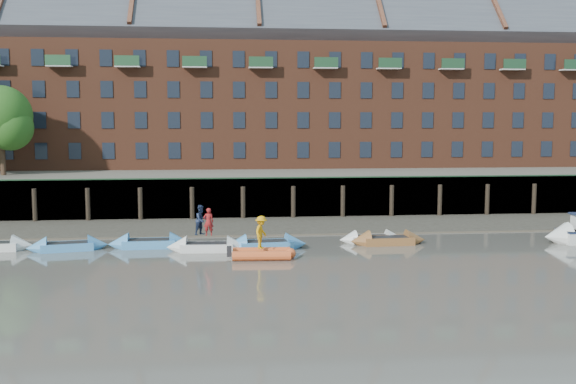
{
  "coord_description": "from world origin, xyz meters",
  "views": [
    {
      "loc": [
        -3.62,
        -31.14,
        7.91
      ],
      "look_at": [
        0.62,
        12.0,
        3.2
      ],
      "focal_mm": 42.0,
      "sensor_mm": 36.0,
      "label": 1
    }
  ],
  "objects": [
    {
      "name": "rib_tender",
      "position": [
        -1.29,
        6.52,
        0.27
      ],
      "size": [
        3.65,
        1.85,
        0.63
      ],
      "rotation": [
        0.0,
        0.0,
        -0.05
      ],
      "color": "#DE5827",
      "rests_on": "ground"
    },
    {
      "name": "person_rower_b",
      "position": [
        -4.9,
        9.26,
        1.86
      ],
      "size": [
        1.12,
        1.12,
        1.83
      ],
      "primitive_type": "imported",
      "rotation": [
        0.0,
        0.0,
        0.78
      ],
      "color": "#19233F",
      "rests_on": "rowboat_3"
    },
    {
      "name": "apartment_terrace",
      "position": [
        -0.0,
        36.99,
        12.82
      ],
      "size": [
        80.6,
        15.56,
        20.98
      ],
      "color": "brown",
      "rests_on": "bank_terrace"
    },
    {
      "name": "rowboat_3",
      "position": [
        -4.57,
        9.04,
        0.25
      ],
      "size": [
        4.93,
        1.67,
        1.41
      ],
      "rotation": [
        0.0,
        0.0,
        -0.05
      ],
      "color": "silver",
      "rests_on": "ground"
    },
    {
      "name": "mud_band",
      "position": [
        0.0,
        14.6,
        0.0
      ],
      "size": [
        110.0,
        1.6,
        0.1
      ],
      "primitive_type": "cube",
      "color": "#4C4336",
      "rests_on": "ground"
    },
    {
      "name": "rowboat_2",
      "position": [
        -8.15,
        10.49,
        0.26
      ],
      "size": [
        5.05,
        1.6,
        1.45
      ],
      "rotation": [
        0.0,
        0.0,
        0.03
      ],
      "color": "#4288C3",
      "rests_on": "ground"
    },
    {
      "name": "rowboat_4",
      "position": [
        -0.99,
        9.3,
        0.26
      ],
      "size": [
        5.13,
        1.96,
        1.45
      ],
      "rotation": [
        0.0,
        0.0,
        0.1
      ],
      "color": "#4288C3",
      "rests_on": "ground"
    },
    {
      "name": "person_rib_crew",
      "position": [
        -1.45,
        6.49,
        1.52
      ],
      "size": [
        1.12,
        1.39,
        1.87
      ],
      "primitive_type": "imported",
      "rotation": [
        0.0,
        0.0,
        1.16
      ],
      "color": "orange",
      "rests_on": "rib_tender"
    },
    {
      "name": "foreshore",
      "position": [
        0.0,
        18.0,
        0.0
      ],
      "size": [
        110.0,
        8.0,
        0.5
      ],
      "primitive_type": "cube",
      "color": "#3D382F",
      "rests_on": "ground"
    },
    {
      "name": "ground",
      "position": [
        0.0,
        0.0,
        0.0
      ],
      "size": [
        220.0,
        220.0,
        0.0
      ],
      "primitive_type": "plane",
      "color": "#5D5951",
      "rests_on": "ground"
    },
    {
      "name": "rowboat_5",
      "position": [
        5.92,
        10.96,
        0.22
      ],
      "size": [
        4.32,
        1.59,
        1.23
      ],
      "rotation": [
        0.0,
        0.0,
        0.09
      ],
      "color": "silver",
      "rests_on": "ground"
    },
    {
      "name": "bank_terrace",
      "position": [
        0.0,
        36.0,
        1.6
      ],
      "size": [
        110.0,
        28.0,
        3.2
      ],
      "primitive_type": "cube",
      "color": "#5E594D",
      "rests_on": "ground"
    },
    {
      "name": "person_rower_a",
      "position": [
        -4.47,
        8.98,
        1.79
      ],
      "size": [
        0.66,
        0.48,
        1.67
      ],
      "primitive_type": "imported",
      "rotation": [
        0.0,
        0.0,
        3.28
      ],
      "color": "maroon",
      "rests_on": "rowboat_3"
    },
    {
      "name": "rowboat_1",
      "position": [
        -12.99,
        10.06,
        0.24
      ],
      "size": [
        4.91,
        2.29,
        1.37
      ],
      "rotation": [
        0.0,
        0.0,
        0.2
      ],
      "color": "#4288C3",
      "rests_on": "ground"
    },
    {
      "name": "river_wall",
      "position": [
        -0.0,
        22.38,
        1.59
      ],
      "size": [
        110.0,
        1.23,
        3.3
      ],
      "color": "#2D2A26",
      "rests_on": "ground"
    },
    {
      "name": "rowboat_6",
      "position": [
        6.8,
        10.09,
        0.25
      ],
      "size": [
        4.94,
        1.65,
        1.41
      ],
      "rotation": [
        0.0,
        0.0,
        0.05
      ],
      "color": "brown",
      "rests_on": "ground"
    }
  ]
}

